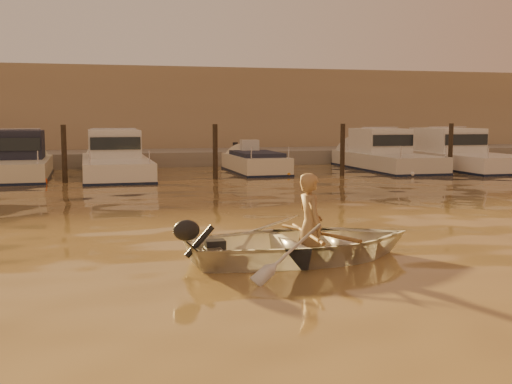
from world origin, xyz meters
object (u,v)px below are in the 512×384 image
object	(u,v)px
moored_boat_1	(18,161)
waterfront_building	(172,114)
dinghy	(304,243)
moored_boat_3	(255,167)
person	(310,226)
moored_boat_2	(115,160)
moored_boat_4	(386,155)
moored_boat_5	(456,154)

from	to	relation	value
moored_boat_1	waterfront_building	size ratio (longest dim) A/B	0.14
dinghy	moored_boat_3	distance (m)	16.00
person	moored_boat_3	world-z (taller)	person
moored_boat_2	moored_boat_4	size ratio (longest dim) A/B	1.10
moored_boat_3	moored_boat_4	distance (m)	5.87
moored_boat_2	waterfront_building	distance (m)	11.74
moored_boat_3	moored_boat_5	world-z (taller)	moored_boat_5
moored_boat_1	moored_boat_4	xyz separation A→B (m)	(14.95, 0.00, 0.00)
moored_boat_4	moored_boat_3	bearing A→B (deg)	180.00
moored_boat_1	moored_boat_5	distance (m)	18.37
dinghy	waterfront_building	world-z (taller)	waterfront_building
moored_boat_2	moored_boat_4	bearing A→B (deg)	0.00
dinghy	person	bearing A→B (deg)	-90.00
dinghy	moored_boat_1	world-z (taller)	moored_boat_1
waterfront_building	moored_boat_4	bearing A→B (deg)	-54.83
person	moored_boat_2	size ratio (longest dim) A/B	0.21
moored_boat_3	waterfront_building	size ratio (longest dim) A/B	0.12
person	moored_boat_4	world-z (taller)	moored_boat_4
moored_boat_2	waterfront_building	world-z (taller)	waterfront_building
person	waterfront_building	size ratio (longest dim) A/B	0.04
moored_boat_1	moored_boat_2	size ratio (longest dim) A/B	0.80
dinghy	moored_boat_1	bearing A→B (deg)	16.67
moored_boat_5	waterfront_building	distance (m)	15.78
person	waterfront_building	distance (m)	26.74
dinghy	waterfront_building	size ratio (longest dim) A/B	0.08
moored_boat_3	waterfront_building	bearing A→B (deg)	99.77
moored_boat_2	moored_boat_5	world-z (taller)	same
moored_boat_1	moored_boat_4	world-z (taller)	same
moored_boat_1	moored_boat_5	size ratio (longest dim) A/B	0.73
moored_boat_1	moored_boat_2	xyz separation A→B (m)	(3.51, 0.00, 0.00)
dinghy	moored_boat_4	size ratio (longest dim) A/B	0.51
moored_boat_1	moored_boat_3	size ratio (longest dim) A/B	1.21
moored_boat_4	moored_boat_2	bearing A→B (deg)	180.00
moored_boat_1	waterfront_building	xyz separation A→B (m)	(7.20, 11.00, 1.77)
moored_boat_1	waterfront_building	world-z (taller)	waterfront_building
moored_boat_2	moored_boat_1	bearing A→B (deg)	180.00
person	moored_boat_3	size ratio (longest dim) A/B	0.32
person	moored_boat_2	bearing A→B (deg)	4.99
moored_boat_3	moored_boat_5	xyz separation A→B (m)	(9.27, 0.00, 0.40)
moored_boat_1	dinghy	bearing A→B (deg)	-69.82
moored_boat_1	moored_boat_2	world-z (taller)	same
dinghy	moored_boat_4	xyz separation A→B (m)	(9.20, 15.65, 0.36)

